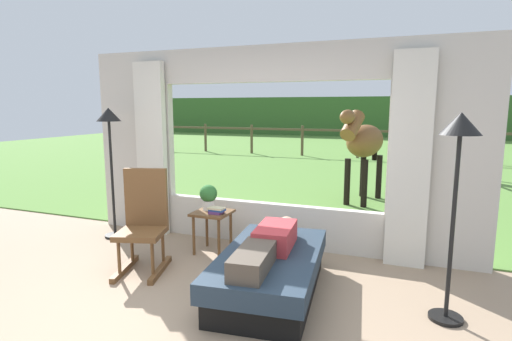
# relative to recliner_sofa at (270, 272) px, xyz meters

# --- Properties ---
(ground_plane) EXTENTS (12.00, 12.00, 0.00)m
(ground_plane) POSITION_rel_recliner_sofa_xyz_m (-0.49, -0.90, -0.22)
(ground_plane) COLOR gray
(back_wall_with_window) EXTENTS (5.20, 0.12, 2.55)m
(back_wall_with_window) POSITION_rel_recliner_sofa_xyz_m (-0.49, 1.36, 1.03)
(back_wall_with_window) COLOR beige
(back_wall_with_window) RESTS_ON ground_plane
(curtain_panel_left) EXTENTS (0.44, 0.10, 2.40)m
(curtain_panel_left) POSITION_rel_recliner_sofa_xyz_m (-2.18, 1.22, 0.98)
(curtain_panel_left) COLOR silver
(curtain_panel_left) RESTS_ON ground_plane
(curtain_panel_right) EXTENTS (0.44, 0.10, 2.40)m
(curtain_panel_right) POSITION_rel_recliner_sofa_xyz_m (1.20, 1.22, 0.98)
(curtain_panel_right) COLOR silver
(curtain_panel_right) RESTS_ON ground_plane
(outdoor_pasture_lawn) EXTENTS (36.00, 21.68, 0.02)m
(outdoor_pasture_lawn) POSITION_rel_recliner_sofa_xyz_m (-0.49, 12.26, -0.21)
(outdoor_pasture_lawn) COLOR #568438
(outdoor_pasture_lawn) RESTS_ON ground_plane
(distant_hill_ridge) EXTENTS (36.00, 2.00, 2.40)m
(distant_hill_ridge) POSITION_rel_recliner_sofa_xyz_m (-0.49, 22.10, 0.98)
(distant_hill_ridge) COLOR #38602B
(distant_hill_ridge) RESTS_ON ground_plane
(recliner_sofa) EXTENTS (1.07, 1.78, 0.42)m
(recliner_sofa) POSITION_rel_recliner_sofa_xyz_m (0.00, 0.00, 0.00)
(recliner_sofa) COLOR black
(recliner_sofa) RESTS_ON ground_plane
(reclining_person) EXTENTS (0.40, 1.44, 0.22)m
(reclining_person) POSITION_rel_recliner_sofa_xyz_m (-0.00, -0.05, 0.30)
(reclining_person) COLOR #B23338
(reclining_person) RESTS_ON recliner_sofa
(rocking_chair) EXTENTS (0.64, 0.78, 1.12)m
(rocking_chair) POSITION_rel_recliner_sofa_xyz_m (-1.51, 0.09, 0.33)
(rocking_chair) COLOR brown
(rocking_chair) RESTS_ON ground_plane
(side_table) EXTENTS (0.44, 0.44, 0.52)m
(side_table) POSITION_rel_recliner_sofa_xyz_m (-1.03, 0.81, 0.21)
(side_table) COLOR brown
(side_table) RESTS_ON ground_plane
(potted_plant) EXTENTS (0.22, 0.22, 0.32)m
(potted_plant) POSITION_rel_recliner_sofa_xyz_m (-1.11, 0.87, 0.48)
(potted_plant) COLOR silver
(potted_plant) RESTS_ON side_table
(book_stack) EXTENTS (0.20, 0.15, 0.08)m
(book_stack) POSITION_rel_recliner_sofa_xyz_m (-0.94, 0.75, 0.34)
(book_stack) COLOR #59336B
(book_stack) RESTS_ON side_table
(floor_lamp_left) EXTENTS (0.32, 0.32, 1.78)m
(floor_lamp_left) POSITION_rel_recliner_sofa_xyz_m (-2.59, 0.86, 1.22)
(floor_lamp_left) COLOR black
(floor_lamp_left) RESTS_ON ground_plane
(floor_lamp_right) EXTENTS (0.32, 0.32, 1.75)m
(floor_lamp_right) POSITION_rel_recliner_sofa_xyz_m (1.56, 0.08, 1.20)
(floor_lamp_right) COLOR black
(floor_lamp_right) RESTS_ON ground_plane
(horse) EXTENTS (0.83, 1.82, 1.73)m
(horse) POSITION_rel_recliner_sofa_xyz_m (0.40, 4.12, 0.94)
(horse) COLOR brown
(horse) RESTS_ON outdoor_pasture_lawn
(pasture_tree) EXTENTS (1.13, 1.16, 3.05)m
(pasture_tree) POSITION_rel_recliner_sofa_xyz_m (1.13, 8.75, 1.31)
(pasture_tree) COLOR #4C3823
(pasture_tree) RESTS_ON outdoor_pasture_lawn
(pasture_fence_line) EXTENTS (16.10, 0.10, 1.10)m
(pasture_fence_line) POSITION_rel_recliner_sofa_xyz_m (-0.49, 10.87, 0.53)
(pasture_fence_line) COLOR brown
(pasture_fence_line) RESTS_ON outdoor_pasture_lawn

